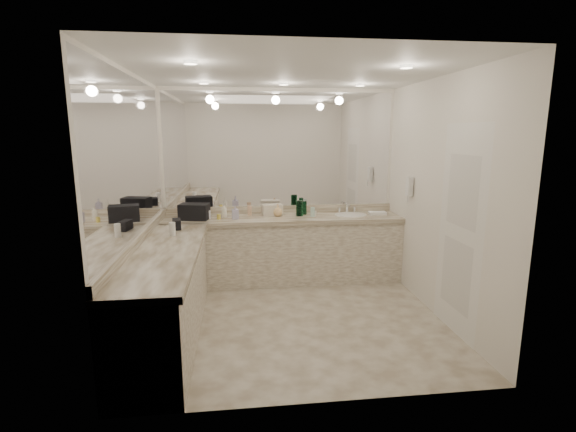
{
  "coord_description": "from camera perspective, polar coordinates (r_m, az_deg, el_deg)",
  "views": [
    {
      "loc": [
        -0.57,
        -4.27,
        2.0
      ],
      "look_at": [
        -0.01,
        0.4,
        1.07
      ],
      "focal_mm": 26.0,
      "sensor_mm": 36.0,
      "label": 1
    }
  ],
  "objects": [
    {
      "name": "green_bottle_1",
      "position": [
        5.63,
        1.7,
        1.05
      ],
      "size": [
        0.07,
        0.07,
        0.21
      ],
      "primitive_type": "cylinder",
      "color": "#0E4929",
      "rests_on": "vanity_back_top"
    },
    {
      "name": "soap_bottle_b",
      "position": [
        5.48,
        -7.23,
        0.56
      ],
      "size": [
        0.09,
        0.1,
        0.19
      ],
      "primitive_type": "imported",
      "rotation": [
        0.0,
        0.0,
        0.1
      ],
      "color": "#B4AECE",
      "rests_on": "vanity_back_top"
    },
    {
      "name": "amenity_bottle_1",
      "position": [
        5.62,
        3.67,
        0.32
      ],
      "size": [
        0.05,
        0.05,
        0.08
      ],
      "primitive_type": "cylinder",
      "color": "white",
      "rests_on": "vanity_back_top"
    },
    {
      "name": "black_toiletry_bag",
      "position": [
        5.54,
        -12.69,
        0.61
      ],
      "size": [
        0.41,
        0.3,
        0.21
      ],
      "primitive_type": "cube",
      "rotation": [
        0.0,
        0.0,
        -0.21
      ],
      "color": "black",
      "rests_on": "vanity_back_top"
    },
    {
      "name": "mirror_left",
      "position": [
        4.39,
        -20.38,
        7.59
      ],
      "size": [
        0.01,
        2.92,
        1.55
      ],
      "primitive_type": "cube",
      "color": "white",
      "rests_on": "wall_left"
    },
    {
      "name": "vanity_back_top",
      "position": [
        5.6,
        -0.83,
        -0.41
      ],
      "size": [
        3.2,
        0.64,
        0.06
      ],
      "primitive_type": "cube",
      "color": "beige",
      "rests_on": "vanity_back_base"
    },
    {
      "name": "sink",
      "position": [
        5.78,
        8.56,
        0.09
      ],
      "size": [
        0.44,
        0.44,
        0.03
      ],
      "primitive_type": "cylinder",
      "color": "white",
      "rests_on": "vanity_back_top"
    },
    {
      "name": "amenity_bottle_0",
      "position": [
        5.5,
        -9.44,
        -0.1
      ],
      "size": [
        0.05,
        0.05,
        0.07
      ],
      "primitive_type": "cylinder",
      "color": "#F2D84C",
      "rests_on": "vanity_back_top"
    },
    {
      "name": "door",
      "position": [
        4.45,
        22.43,
        -1.98
      ],
      "size": [
        0.02,
        0.82,
        2.1
      ],
      "primitive_type": "cube",
      "color": "white",
      "rests_on": "wall_right"
    },
    {
      "name": "soap_bottle_a",
      "position": [
        5.59,
        -8.72,
        0.74
      ],
      "size": [
        0.1,
        0.1,
        0.19
      ],
      "primitive_type": "imported",
      "rotation": [
        0.0,
        0.0,
        -0.36
      ],
      "color": "white",
      "rests_on": "vanity_back_top"
    },
    {
      "name": "wall_left",
      "position": [
        4.45,
        -20.11,
        1.47
      ],
      "size": [
        0.02,
        3.0,
        2.6
      ],
      "primitive_type": "cube",
      "color": "silver",
      "rests_on": "floor"
    },
    {
      "name": "green_bottle_0",
      "position": [
        5.63,
        1.46,
        1.04
      ],
      "size": [
        0.07,
        0.07,
        0.21
      ],
      "primitive_type": "cylinder",
      "color": "#0E4929",
      "rests_on": "vanity_back_top"
    },
    {
      "name": "mirror_back",
      "position": [
        5.79,
        -1.17,
        9.0
      ],
      "size": [
        3.12,
        0.01,
        1.55
      ],
      "primitive_type": "cube",
      "color": "white",
      "rests_on": "wall_back"
    },
    {
      "name": "wall_right",
      "position": [
        4.84,
        19.93,
        2.23
      ],
      "size": [
        0.02,
        3.0,
        2.6
      ],
      "primitive_type": "cube",
      "color": "silver",
      "rests_on": "floor"
    },
    {
      "name": "backsplash_left",
      "position": [
        4.51,
        -19.57,
        -2.9
      ],
      "size": [
        0.04,
        3.0,
        0.1
      ],
      "primitive_type": "cube",
      "color": "beige",
      "rests_on": "vanity_left_top"
    },
    {
      "name": "vanity_back_base",
      "position": [
        5.72,
        -0.83,
        -4.8
      ],
      "size": [
        3.2,
        0.6,
        0.84
      ],
      "primitive_type": "cube",
      "color": "silver",
      "rests_on": "floor"
    },
    {
      "name": "wall_back",
      "position": [
        5.84,
        -1.16,
        4.34
      ],
      "size": [
        3.2,
        0.02,
        2.6
      ],
      "primitive_type": "cube",
      "color": "silver",
      "rests_on": "floor"
    },
    {
      "name": "floor",
      "position": [
        4.75,
        0.75,
        -13.68
      ],
      "size": [
        3.2,
        3.2,
        0.0
      ],
      "primitive_type": "plane",
      "color": "#BEB4A0",
      "rests_on": "ground"
    },
    {
      "name": "ceiling",
      "position": [
        4.35,
        0.84,
        19.15
      ],
      "size": [
        3.2,
        3.2,
        0.0
      ],
      "primitive_type": "plane",
      "color": "white",
      "rests_on": "floor"
    },
    {
      "name": "green_bottle_2",
      "position": [
        5.76,
        2.25,
        1.14
      ],
      "size": [
        0.06,
        0.06,
        0.18
      ],
      "primitive_type": "cylinder",
      "color": "#0E4929",
      "rests_on": "vanity_back_top"
    },
    {
      "name": "wall_phone",
      "position": [
        5.44,
        16.26,
        3.92
      ],
      "size": [
        0.06,
        0.1,
        0.24
      ],
      "primitive_type": "cube",
      "color": "white",
      "rests_on": "wall_right"
    },
    {
      "name": "hand_towel",
      "position": [
        5.88,
        12.13,
        0.38
      ],
      "size": [
        0.24,
        0.17,
        0.04
      ],
      "primitive_type": "cube",
      "rotation": [
        0.0,
        0.0,
        -0.07
      ],
      "color": "white",
      "rests_on": "vanity_back_top"
    },
    {
      "name": "amenity_bottle_3",
      "position": [
        5.61,
        3.39,
        0.56
      ],
      "size": [
        0.06,
        0.06,
        0.13
      ],
      "primitive_type": "cylinder",
      "color": "silver",
      "rests_on": "vanity_back_top"
    },
    {
      "name": "vanity_left_top",
      "position": [
        4.19,
        -16.5,
        -4.91
      ],
      "size": [
        0.64,
        2.42,
        0.06
      ],
      "primitive_type": "cube",
      "color": "beige",
      "rests_on": "vanity_left_base"
    },
    {
      "name": "lotion_left",
      "position": [
        4.72,
        -15.53,
        -1.68
      ],
      "size": [
        0.07,
        0.07,
        0.16
      ],
      "primitive_type": "cylinder",
      "color": "white",
      "rests_on": "vanity_left_top"
    },
    {
      "name": "amenity_bottle_2",
      "position": [
        5.55,
        -10.79,
        0.18
      ],
      "size": [
        0.05,
        0.05,
        0.11
      ],
      "primitive_type": "cylinder",
      "color": "silver",
      "rests_on": "vanity_back_top"
    },
    {
      "name": "amenity_bottle_4",
      "position": [
        5.71,
        -5.26,
        0.75
      ],
      "size": [
        0.06,
        0.06,
        0.13
      ],
      "primitive_type": "cylinder",
      "color": "#E0B28C",
      "rests_on": "vanity_back_top"
    },
    {
      "name": "vanity_left_base",
      "position": [
        4.33,
        -16.29,
        -10.64
      ],
      "size": [
        0.6,
        2.4,
        0.84
      ],
      "primitive_type": "cube",
      "color": "silver",
      "rests_on": "floor"
    },
    {
      "name": "soap_bottle_c",
      "position": [
        5.62,
        -1.42,
        0.81
      ],
      "size": [
        0.14,
        0.14,
        0.17
      ],
      "primitive_type": "imported",
      "rotation": [
        0.0,
        0.0,
        0.06
      ],
      "color": "#E7BC7E",
      "rests_on": "vanity_back_top"
    },
    {
      "name": "faucet",
      "position": [
        5.97,
        8.05,
        1.18
      ],
      "size": [
        0.24,
        0.16,
        0.14
      ],
      "primitive_type": "cube",
      "color": "silver",
      "rests_on": "vanity_back_top"
    },
    {
      "name": "black_bag_spill",
      "position": [
        5.04,
        -14.98,
        -1.11
      ],
      "size": [
        0.13,
        0.22,
        0.11
      ],
      "primitive_type": "cube",
      "rotation": [
        0.0,
        0.0,
        0.18
      ],
      "color": "black",
      "rests_on": "vanity_left_top"
    },
    {
      "name": "cream_cosmetic_case",
      "position": [
        5.68,
        -2.17,
        0.85
      ],
      "size": [
        0.29,
        0.2,
        0.15
      ],
      "primitive_type": "cube",
      "rotation": [
        0.0,
        0.0,
        0.13
      ],
      "color": "beige",
      "rests_on": "vanity_back_top"
    },
    {
      "name": "backsplash_back",
      "position": [
        5.87,
        -1.13,
        0.93
      ],
      "size": [
        3.2,
        0.04,
        0.1
      ],
      "primitive_type": "cube",
      "color": "beige",
      "rests_on": "vanity_back_top"
    }
  ]
}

